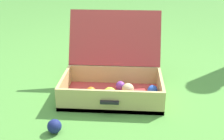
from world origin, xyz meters
name	(u,v)px	position (x,y,z in m)	size (l,w,h in m)	color
ground_plane	(119,96)	(0.00, 0.00, 0.00)	(16.00, 16.00, 0.00)	#4C8C38
open_suitcase	(114,77)	(-0.04, 0.05, 0.12)	(0.64, 0.59, 0.51)	#B23838
stray_ball_on_grass	(54,126)	(-0.32, -0.43, 0.04)	(0.08, 0.08, 0.08)	navy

